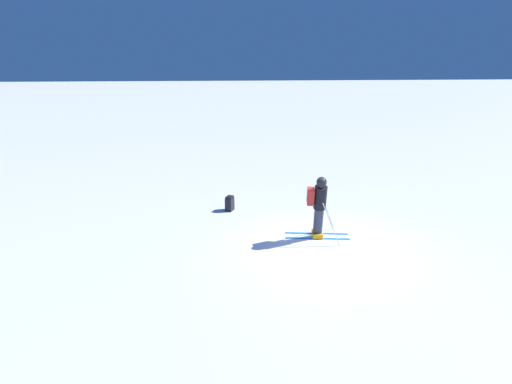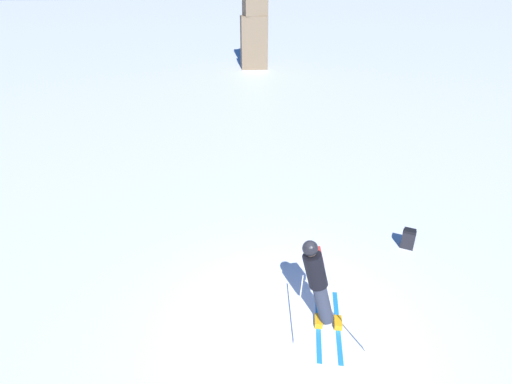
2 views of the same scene
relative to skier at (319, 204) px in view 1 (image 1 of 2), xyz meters
The scene contains 3 objects.
ground_plane 1.15m from the skier, 169.78° to the right, with size 300.00×300.00×0.00m, color white.
skier is the anchor object (origin of this frame).
spare_backpack 3.62m from the skier, 37.53° to the left, with size 0.37×0.34×0.50m.
Camera 1 is at (-9.32, 3.40, 4.56)m, focal length 28.00 mm.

